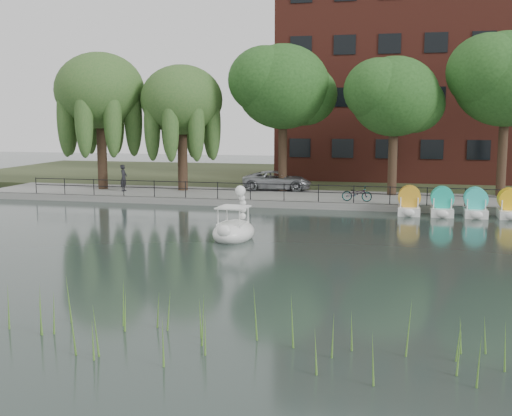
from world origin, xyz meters
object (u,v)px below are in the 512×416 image
(bicycle, at_px, (357,193))
(swan_boat, at_px, (234,228))
(minivan, at_px, (277,179))
(pedestrian, at_px, (124,176))

(bicycle, height_order, swan_boat, swan_boat)
(minivan, height_order, swan_boat, swan_boat)
(pedestrian, bearing_deg, minivan, -75.48)
(pedestrian, relative_size, swan_boat, 0.71)
(minivan, bearing_deg, bicycle, -137.26)
(minivan, distance_m, pedestrian, 10.02)
(pedestrian, bearing_deg, bicycle, -98.17)
(minivan, bearing_deg, swan_boat, 175.71)
(minivan, bearing_deg, pedestrian, 98.16)
(bicycle, bearing_deg, minivan, 54.81)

